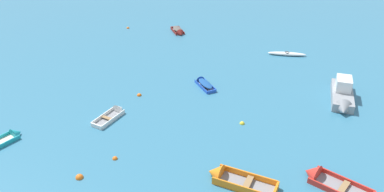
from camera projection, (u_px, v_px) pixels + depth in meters
The scene contains 13 objects.
rowboat_white_back_row_right at pixel (115, 113), 28.97m from camera, with size 2.70×2.90×0.94m.
rowboat_orange_distant_center at pixel (228, 178), 22.54m from camera, with size 4.04×3.46×1.22m.
rowboat_turquoise_cluster_inner at pixel (10, 137), 26.21m from camera, with size 2.89×2.67×0.94m.
rowboat_maroon_cluster_outer at pixel (179, 31), 44.31m from camera, with size 1.30×2.85×0.94m.
rowboat_red_midfield_right at pixel (322, 178), 22.56m from camera, with size 3.47×3.88×1.31m.
rowboat_blue_far_left at pixel (203, 83), 33.12m from camera, with size 1.45×2.87×0.81m.
motor_launch_grey_outer_left at pixel (343, 95), 30.50m from camera, with size 3.73×5.19×1.97m.
kayak_white_near_camera at pixel (287, 54), 38.72m from camera, with size 3.76×1.89×0.36m.
mooring_buoy_near_foreground at pixel (115, 159), 24.42m from camera, with size 0.34×0.34×0.34m, color orange.
mooring_buoy_between_boats_left at pixel (80, 178), 22.87m from camera, with size 0.48×0.48×0.48m, color orange.
mooring_buoy_outer_edge at pixel (139, 96), 31.58m from camera, with size 0.38×0.38×0.38m, color orange.
mooring_buoy_trailing at pixel (128, 28), 45.86m from camera, with size 0.36×0.36×0.36m, color orange.
mooring_buoy_between_boats_right at pixel (242, 124), 27.93m from camera, with size 0.36×0.36×0.36m, color yellow.
Camera 1 is at (-5.56, -1.83, 15.48)m, focal length 35.96 mm.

